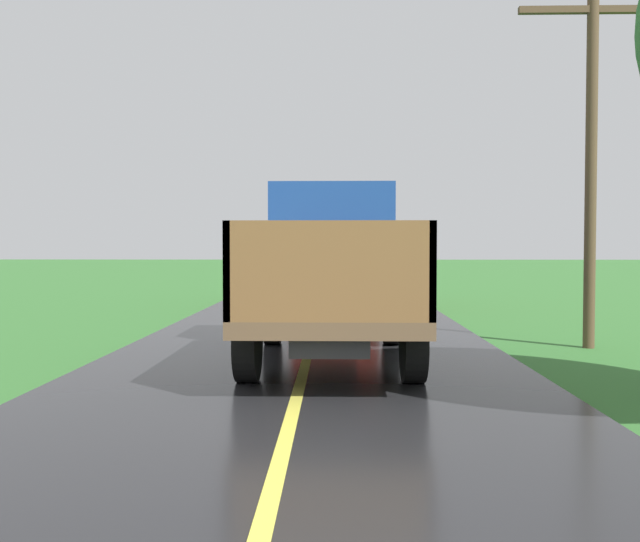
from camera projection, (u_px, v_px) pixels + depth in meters
The scene contains 3 objects.
banana_truck_near at pixel (332, 268), 11.06m from camera, with size 2.38×5.82×2.80m.
banana_truck_far at pixel (335, 258), 21.24m from camera, with size 2.38×5.81×2.80m.
utility_pole_roadside at pixel (591, 149), 11.97m from camera, with size 2.59×0.20×6.35m.
Camera 1 is at (0.45, 1.16, 1.79)m, focal length 38.19 mm.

